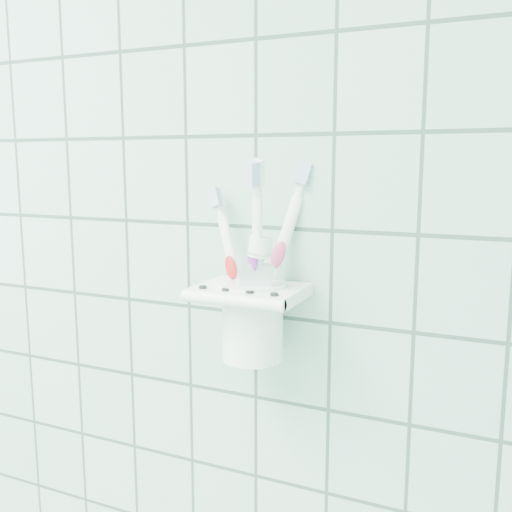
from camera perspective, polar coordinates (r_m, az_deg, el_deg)
The scene contains 6 objects.
holder_bracket at distance 0.63m, azimuth -0.55°, elevation -3.73°, with size 0.12×0.10×0.04m.
cup at distance 0.64m, azimuth -0.35°, elevation -6.17°, with size 0.08×0.08×0.09m.
toothbrush_pink at distance 0.62m, azimuth -0.38°, elevation -1.15°, with size 0.07×0.05×0.19m.
toothbrush_blue at distance 0.64m, azimuth -0.63°, elevation 0.30°, with size 0.06×0.05×0.22m.
toothbrush_orange at distance 0.64m, azimuth 0.05°, elevation 0.30°, with size 0.04×0.06×0.22m.
toothpaste_tube at distance 0.63m, azimuth -0.87°, elevation -3.01°, with size 0.05×0.04×0.14m.
Camera 1 is at (0.93, 0.59, 1.43)m, focal length 40.00 mm.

